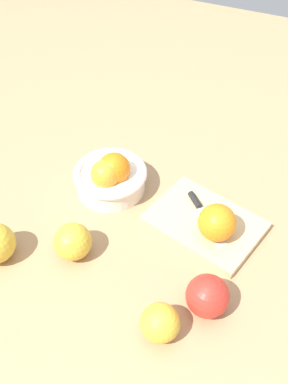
% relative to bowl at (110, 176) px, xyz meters
% --- Properties ---
extents(ground_plane, '(2.40, 2.40, 0.00)m').
position_rel_bowl_xyz_m(ground_plane, '(0.14, -0.07, -0.04)').
color(ground_plane, tan).
extents(bowl, '(0.17, 0.17, 0.10)m').
position_rel_bowl_xyz_m(bowl, '(0.00, 0.00, 0.00)').
color(bowl, white).
rests_on(bowl, ground_plane).
extents(cutting_board, '(0.26, 0.21, 0.02)m').
position_rel_bowl_xyz_m(cutting_board, '(0.23, -0.01, -0.03)').
color(cutting_board, '#DBB77F').
rests_on(cutting_board, ground_plane).
extents(orange_on_board, '(0.08, 0.08, 0.08)m').
position_rel_bowl_xyz_m(orange_on_board, '(0.27, -0.04, 0.02)').
color(orange_on_board, orange).
rests_on(orange_on_board, cutting_board).
extents(knife, '(0.12, 0.12, 0.01)m').
position_rel_bowl_xyz_m(knife, '(0.22, 0.01, -0.02)').
color(knife, silver).
rests_on(knife, cutting_board).
extents(apple_front_left, '(0.08, 0.08, 0.08)m').
position_rel_bowl_xyz_m(apple_front_left, '(0.02, -0.19, -0.00)').
color(apple_front_left, gold).
rests_on(apple_front_left, ground_plane).
extents(apple_front_right, '(0.08, 0.08, 0.08)m').
position_rel_bowl_xyz_m(apple_front_right, '(0.30, -0.20, -0.00)').
color(apple_front_right, red).
rests_on(apple_front_right, ground_plane).
extents(apple_front_right_2, '(0.07, 0.07, 0.07)m').
position_rel_bowl_xyz_m(apple_front_right_2, '(0.25, -0.28, -0.01)').
color(apple_front_right_2, gold).
rests_on(apple_front_right_2, ground_plane).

